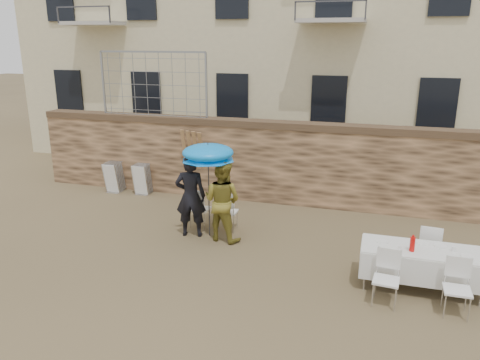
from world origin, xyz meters
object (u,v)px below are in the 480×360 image
(table_chair_front_left, at_px, (386,279))
(table_chair_front_right, at_px, (457,289))
(umbrella, at_px, (208,155))
(woman_dress, at_px, (222,201))
(soda_bottle, at_px, (412,244))
(chair_stack_left, at_px, (118,175))
(chair_stack_right, at_px, (145,177))
(man_suit, at_px, (191,196))
(banquet_table, at_px, (423,251))
(couple_chair_right, at_px, (228,211))
(table_chair_back, at_px, (429,247))
(couple_chair_left, at_px, (200,208))

(table_chair_front_left, xyz_separation_m, table_chair_front_right, (1.10, 0.00, 0.00))
(umbrella, bearing_deg, woman_dress, -15.95)
(woman_dress, relative_size, soda_bottle, 7.02)
(chair_stack_left, distance_m, chair_stack_right, 0.90)
(table_chair_front_right, bearing_deg, chair_stack_right, 151.19)
(man_suit, distance_m, chair_stack_left, 4.27)
(banquet_table, bearing_deg, woman_dress, 165.79)
(woman_dress, xyz_separation_m, chair_stack_right, (-3.25, 2.53, -0.45))
(soda_bottle, relative_size, chair_stack_left, 0.28)
(banquet_table, relative_size, table_chair_front_left, 2.19)
(banquet_table, relative_size, chair_stack_right, 2.28)
(umbrella, xyz_separation_m, banquet_table, (4.46, -1.14, -1.16))
(couple_chair_right, xyz_separation_m, banquet_table, (4.16, -1.59, 0.25))
(woman_dress, distance_m, chair_stack_left, 4.88)
(woman_dress, bearing_deg, table_chair_back, -171.36)
(umbrella, relative_size, soda_bottle, 7.73)
(man_suit, xyz_separation_m, couple_chair_right, (0.70, 0.55, -0.46))
(table_chair_front_right, bearing_deg, couple_chair_left, 156.37)
(soda_bottle, xyz_separation_m, table_chair_back, (0.40, 0.95, -0.43))
(table_chair_front_left, bearing_deg, umbrella, 159.46)
(table_chair_front_left, bearing_deg, table_chair_back, 68.26)
(couple_chair_left, xyz_separation_m, couple_chair_right, (0.70, 0.00, 0.00))
(banquet_table, bearing_deg, table_chair_front_right, -56.31)
(couple_chair_left, relative_size, table_chair_back, 1.00)
(banquet_table, bearing_deg, couple_chair_left, 161.87)
(couple_chair_left, relative_size, chair_stack_left, 1.04)
(couple_chair_right, xyz_separation_m, soda_bottle, (3.96, -1.74, 0.43))
(man_suit, relative_size, chair_stack_left, 2.05)
(couple_chair_right, bearing_deg, table_chair_front_right, 150.27)
(man_suit, bearing_deg, banquet_table, 155.20)
(banquet_table, bearing_deg, man_suit, 167.91)
(soda_bottle, bearing_deg, woman_dress, 163.06)
(woman_dress, relative_size, couple_chair_right, 1.90)
(woman_dress, xyz_separation_m, umbrella, (-0.35, 0.10, 0.98))
(table_chair_front_left, height_order, chair_stack_right, table_chair_front_left)
(couple_chair_right, xyz_separation_m, chair_stack_left, (-4.10, 1.98, -0.02))
(chair_stack_left, bearing_deg, table_chair_back, -18.11)
(man_suit, bearing_deg, woman_dress, 167.29)
(soda_bottle, distance_m, table_chair_front_left, 0.84)
(banquet_table, bearing_deg, chair_stack_right, 154.14)
(couple_chair_right, height_order, banquet_table, couple_chair_right)
(man_suit, height_order, table_chair_front_right, man_suit)
(table_chair_back, bearing_deg, chair_stack_right, -14.53)
(woman_dress, xyz_separation_m, chair_stack_left, (-4.15, 2.53, -0.45))
(umbrella, distance_m, chair_stack_left, 4.74)
(woman_dress, xyz_separation_m, couple_chair_right, (-0.05, 0.55, -0.43))
(woman_dress, relative_size, table_chair_front_left, 1.90)
(banquet_table, xyz_separation_m, table_chair_front_right, (0.50, -0.75, -0.25))
(man_suit, bearing_deg, table_chair_front_right, 148.81)
(couple_chair_left, bearing_deg, man_suit, 93.45)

